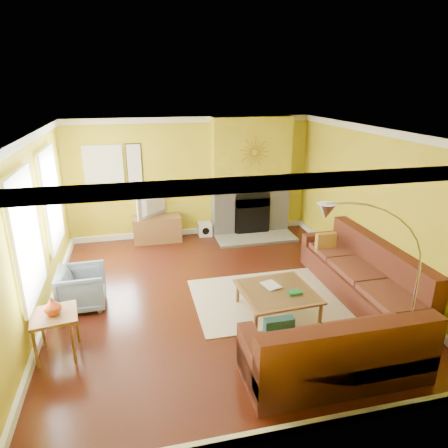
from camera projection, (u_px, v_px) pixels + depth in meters
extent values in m
cube|color=#531F11|center=(220.00, 294.00, 6.79)|extent=(5.50, 6.00, 0.02)
cube|color=white|center=(220.00, 131.00, 5.88)|extent=(5.50, 6.00, 0.02)
cube|color=gold|center=(191.00, 178.00, 9.10)|extent=(5.50, 0.02, 2.70)
cube|color=gold|center=(294.00, 323.00, 3.57)|extent=(5.50, 0.02, 2.70)
cube|color=gold|center=(33.00, 233.00, 5.74)|extent=(0.02, 6.00, 2.70)
cube|color=gold|center=(375.00, 207.00, 6.92)|extent=(0.02, 6.00, 2.70)
cube|color=white|center=(50.00, 198.00, 6.89)|extent=(0.06, 1.22, 1.72)
cube|color=white|center=(25.00, 237.00, 5.15)|extent=(0.06, 1.22, 1.72)
cube|color=white|center=(104.00, 173.00, 8.58)|extent=(0.82, 0.06, 1.22)
cube|color=white|center=(135.00, 170.00, 8.71)|extent=(0.34, 0.04, 1.14)
cube|color=white|center=(254.00, 183.00, 9.01)|extent=(1.92, 0.22, 0.08)
cube|color=#9E9B95|center=(256.00, 238.00, 9.13)|extent=(1.80, 0.70, 0.06)
cube|color=beige|center=(267.00, 298.00, 6.63)|extent=(2.40, 1.80, 0.02)
cube|color=brown|center=(157.00, 229.00, 8.97)|extent=(1.06, 0.48, 0.58)
imported|color=black|center=(156.00, 205.00, 8.79)|extent=(0.77, 0.70, 0.53)
cube|color=white|center=(205.00, 229.00, 9.37)|extent=(0.31, 0.31, 0.31)
imported|color=slate|center=(82.00, 288.00, 6.29)|extent=(0.74, 0.72, 0.66)
imported|color=#CF491F|center=(52.00, 306.00, 5.03)|extent=(0.25, 0.25, 0.23)
imported|color=white|center=(265.00, 287.00, 6.09)|extent=(0.29, 0.34, 0.03)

